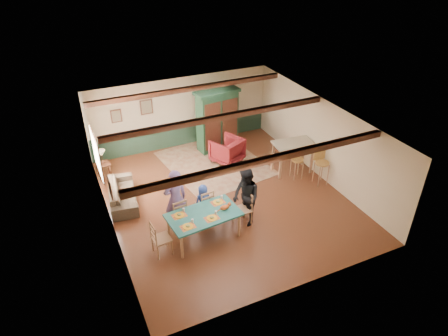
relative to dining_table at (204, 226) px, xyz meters
name	(u,v)px	position (x,y,z in m)	size (l,w,h in m)	color
floor	(225,198)	(1.30, 1.45, -0.40)	(8.00, 8.00, 0.00)	#4D2415
wall_back	(181,112)	(1.30, 5.45, 0.95)	(7.00, 0.02, 2.70)	beige
wall_left	(107,189)	(-2.20, 1.45, 0.95)	(0.02, 8.00, 2.70)	beige
wall_right	(322,139)	(4.80, 1.45, 0.95)	(0.02, 8.00, 2.70)	beige
ceiling	(225,120)	(1.30, 1.45, 2.30)	(7.00, 8.00, 0.02)	white
wainscot_back	(183,134)	(1.30, 5.43, 0.05)	(6.95, 0.03, 0.90)	#1B3224
ceiling_beam_front	(266,160)	(1.30, -0.85, 2.21)	(6.95, 0.16, 0.16)	black
ceiling_beam_mid	(220,118)	(1.30, 1.85, 2.21)	(6.95, 0.16, 0.16)	black
ceiling_beam_back	(189,89)	(1.30, 4.45, 2.21)	(6.95, 0.16, 0.16)	black
window_left	(96,154)	(-2.17, 3.15, 1.15)	(0.06, 1.60, 1.30)	white
picture_left_wall	(110,187)	(-2.17, 0.85, 1.35)	(0.04, 0.42, 0.52)	gray
picture_back_a	(146,107)	(0.00, 5.42, 1.40)	(0.45, 0.04, 0.55)	gray
picture_back_b	(116,116)	(-1.10, 5.42, 1.25)	(0.38, 0.04, 0.48)	gray
dining_table	(204,226)	(0.00, 0.00, 0.00)	(1.92, 1.07, 0.80)	#1F625E
dining_chair_far_left	(178,212)	(-0.50, 0.73, 0.11)	(0.45, 0.47, 1.02)	#9D6E4E
dining_chair_far_right	(205,203)	(0.35, 0.81, 0.11)	(0.45, 0.47, 1.02)	#9D6E4E
dining_chair_end_left	(161,238)	(-1.22, -0.12, 0.11)	(0.45, 0.47, 1.02)	#9D6E4E
dining_chair_end_right	(242,209)	(1.22, 0.12, 0.11)	(0.45, 0.47, 1.02)	#9D6E4E
person_man	(176,199)	(-0.51, 0.81, 0.52)	(0.67, 0.44, 1.84)	slate
person_woman	(246,197)	(1.33, 0.13, 0.48)	(0.86, 0.67, 1.76)	black
person_child	(203,201)	(0.34, 0.89, 0.14)	(0.52, 0.34, 1.07)	#243F90
cat	(225,207)	(0.60, -0.05, 0.50)	(0.38, 0.15, 0.19)	#CB5523
place_setting_near_left	(188,225)	(-0.56, -0.32, 0.46)	(0.43, 0.32, 0.11)	yellow
place_setting_near_center	(212,217)	(0.13, -0.26, 0.46)	(0.43, 0.32, 0.11)	yellow
place_setting_far_left	(179,214)	(-0.61, 0.21, 0.46)	(0.43, 0.32, 0.11)	yellow
place_setting_far_right	(218,201)	(0.56, 0.32, 0.46)	(0.43, 0.32, 0.11)	yellow
area_rug	(214,163)	(1.83, 3.58, -0.39)	(3.15, 3.74, 0.01)	tan
armoire	(217,120)	(2.41, 4.59, 0.77)	(1.66, 0.66, 2.34)	black
armchair	(227,150)	(2.32, 3.53, 0.05)	(0.97, 1.00, 0.91)	#4D0F16
sofa	(122,193)	(-1.67, 2.62, -0.11)	(2.01, 0.79, 0.59)	#3E3226
end_table	(104,170)	(-1.93, 4.29, -0.13)	(0.44, 0.44, 0.54)	black
table_lamp	(102,157)	(-1.93, 4.29, 0.38)	(0.27, 0.27, 0.49)	#D2B788
counter_table	(292,157)	(4.07, 1.95, 0.16)	(1.36, 0.79, 1.13)	beige
bar_stool_left	(297,163)	(4.00, 1.55, 0.16)	(0.40, 0.44, 1.12)	tan
bar_stool_right	(322,167)	(4.52, 0.91, 0.23)	(0.45, 0.49, 1.27)	tan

